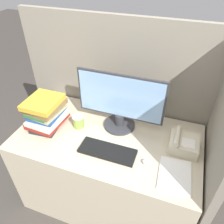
# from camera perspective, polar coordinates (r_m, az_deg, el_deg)

# --- Properties ---
(cubicle_panel_rear) EXTENTS (1.72, 0.04, 1.48)m
(cubicle_panel_rear) POSITION_cam_1_polar(r_m,az_deg,el_deg) (1.87, 3.16, 1.49)
(cubicle_panel_rear) COLOR gray
(cubicle_panel_rear) RESTS_ON ground_plane
(cubicle_panel_right) EXTENTS (0.04, 0.78, 1.48)m
(cubicle_panel_right) POSITION_cam_1_polar(r_m,az_deg,el_deg) (1.57, 24.18, -11.27)
(cubicle_panel_right) COLOR gray
(cubicle_panel_right) RESTS_ON ground_plane
(desk) EXTENTS (1.32, 0.72, 0.75)m
(desk) POSITION_cam_1_polar(r_m,az_deg,el_deg) (1.86, -1.03, -14.68)
(desk) COLOR beige
(desk) RESTS_ON ground_plane
(monitor) EXTENTS (0.63, 0.23, 0.43)m
(monitor) POSITION_cam_1_polar(r_m,az_deg,el_deg) (1.54, 2.10, 2.31)
(monitor) COLOR #333338
(monitor) RESTS_ON desk
(keyboard) EXTENTS (0.38, 0.14, 0.02)m
(keyboard) POSITION_cam_1_polar(r_m,az_deg,el_deg) (1.47, -1.17, -10.16)
(keyboard) COLOR black
(keyboard) RESTS_ON desk
(mouse) EXTENTS (0.06, 0.04, 0.03)m
(mouse) POSITION_cam_1_polar(r_m,az_deg,el_deg) (1.42, 9.08, -12.77)
(mouse) COLOR silver
(mouse) RESTS_ON desk
(coffee_cup) EXTENTS (0.09, 0.09, 0.10)m
(coffee_cup) POSITION_cam_1_polar(r_m,az_deg,el_deg) (1.65, -8.78, -2.43)
(coffee_cup) COLOR #8CB247
(coffee_cup) RESTS_ON desk
(book_stack) EXTENTS (0.26, 0.31, 0.23)m
(book_stack) POSITION_cam_1_polar(r_m,az_deg,el_deg) (1.67, -16.83, -0.07)
(book_stack) COLOR #262628
(book_stack) RESTS_ON desk
(desk_telephone) EXTENTS (0.19, 0.19, 0.12)m
(desk_telephone) POSITION_cam_1_polar(r_m,az_deg,el_deg) (1.54, 18.12, -7.87)
(desk_telephone) COLOR beige
(desk_telephone) RESTS_ON desk
(paper_pile) EXTENTS (0.20, 0.26, 0.01)m
(paper_pile) POSITION_cam_1_polar(r_m,az_deg,el_deg) (1.41, 16.07, -15.47)
(paper_pile) COLOR white
(paper_pile) RESTS_ON desk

